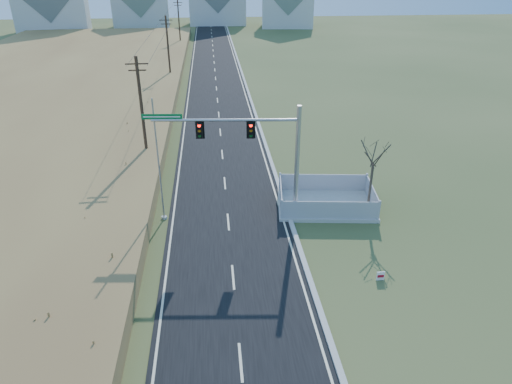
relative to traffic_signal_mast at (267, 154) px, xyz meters
name	(u,v)px	position (x,y,z in m)	size (l,w,h in m)	color
ground	(231,257)	(-2.59, -4.23, -4.77)	(260.00, 260.00, 0.00)	#3D4C25
road	(215,73)	(-2.59, 45.77, -4.74)	(8.00, 180.00, 0.06)	black
curb	(241,72)	(1.56, 45.77, -4.68)	(0.30, 180.00, 0.18)	#B2AFA8
reed_marsh	(34,88)	(-26.59, 35.77, -4.12)	(38.00, 110.00, 1.30)	#9D8246
utility_pole_near	(142,110)	(-9.09, 10.77, -0.09)	(1.80, 0.26, 9.00)	#422D1E
utility_pole_mid	(168,48)	(-9.09, 40.77, -0.09)	(1.80, 0.26, 9.00)	#422D1E
utility_pole_far	(179,23)	(-9.09, 70.77, -0.09)	(1.80, 0.26, 9.00)	#422D1E
traffic_signal_mast	(267,154)	(0.00, 0.00, 0.00)	(9.87, 1.23, 7.88)	#9EA0A5
fence_enclosure	(326,203)	(4.41, 1.32, -4.48)	(7.21, 5.34, 1.54)	#B7B5AD
open_sign	(381,276)	(5.41, -7.23, -4.48)	(0.44, 0.07, 0.55)	white
flagpole	(160,174)	(-6.89, 0.74, -1.46)	(0.37, 0.37, 8.31)	#B7B5AD
bare_tree	(375,152)	(6.99, -0.06, -0.18)	(2.15, 2.15, 5.70)	#4C3F33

